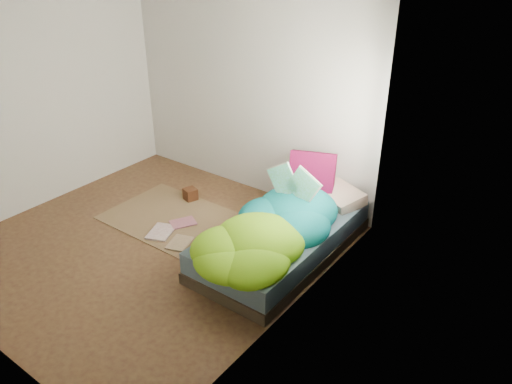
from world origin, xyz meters
TOP-DOWN VIEW (x-y plane):
  - ground at (0.00, 0.00)m, footprint 3.50×3.50m
  - room_walls at (0.01, 0.01)m, footprint 3.54×3.54m
  - bed at (1.22, 0.72)m, footprint 1.00×2.00m
  - duvet at (1.22, 0.50)m, footprint 0.96×1.84m
  - rug at (-0.15, 0.55)m, footprint 1.60×1.10m
  - pillow_floral at (1.41, 1.52)m, footprint 0.67×0.55m
  - pillow_magenta at (1.11, 1.46)m, footprint 0.52×0.33m
  - open_book at (1.20, 0.92)m, footprint 0.50×0.12m
  - wooden_box at (-0.34, 1.01)m, footprint 0.18×0.18m
  - floor_book_a at (-0.17, 0.19)m, footprint 0.35×0.40m
  - floor_book_b at (-0.09, 0.57)m, footprint 0.32×0.35m
  - floor_book_c at (0.16, 0.16)m, footprint 0.29×0.34m

SIDE VIEW (x-z plane):
  - ground at x=0.00m, z-range 0.00..0.00m
  - rug at x=-0.15m, z-range 0.00..0.01m
  - floor_book_c at x=0.16m, z-range 0.01..0.03m
  - floor_book_a at x=-0.17m, z-range 0.01..0.04m
  - floor_book_b at x=-0.09m, z-range 0.01..0.04m
  - wooden_box at x=-0.34m, z-range 0.01..0.16m
  - bed at x=1.22m, z-range 0.00..0.34m
  - pillow_floral at x=1.41m, z-range 0.34..0.47m
  - duvet at x=1.22m, z-range 0.34..0.68m
  - pillow_magenta at x=1.11m, z-range 0.34..0.84m
  - open_book at x=1.20m, z-range 0.68..0.98m
  - room_walls at x=0.01m, z-range 0.32..2.94m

